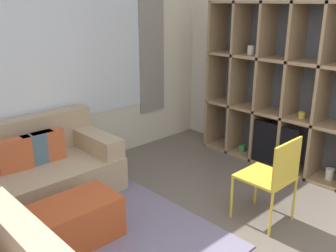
{
  "coord_description": "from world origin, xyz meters",
  "views": [
    {
      "loc": [
        -2.08,
        -0.78,
        2.04
      ],
      "look_at": [
        0.37,
        1.8,
        0.85
      ],
      "focal_mm": 40.0,
      "sensor_mm": 36.0,
      "label": 1
    }
  ],
  "objects_px": {
    "couch_main": "(34,173)",
    "ottoman": "(75,223)",
    "folding_chair": "(273,173)",
    "shelving_unit": "(279,88)"
  },
  "relations": [
    {
      "from": "couch_main",
      "to": "ottoman",
      "type": "xyz_separation_m",
      "value": [
        -0.1,
        -0.98,
        -0.11
      ]
    },
    {
      "from": "couch_main",
      "to": "folding_chair",
      "type": "height_order",
      "value": "folding_chair"
    },
    {
      "from": "couch_main",
      "to": "ottoman",
      "type": "height_order",
      "value": "couch_main"
    },
    {
      "from": "couch_main",
      "to": "folding_chair",
      "type": "bearing_deg",
      "value": -54.09
    },
    {
      "from": "couch_main",
      "to": "folding_chair",
      "type": "distance_m",
      "value": 2.46
    },
    {
      "from": "shelving_unit",
      "to": "ottoman",
      "type": "xyz_separation_m",
      "value": [
        -2.83,
        0.23,
        -0.8
      ]
    },
    {
      "from": "couch_main",
      "to": "ottoman",
      "type": "bearing_deg",
      "value": -95.53
    },
    {
      "from": "ottoman",
      "to": "folding_chair",
      "type": "distance_m",
      "value": 1.86
    },
    {
      "from": "couch_main",
      "to": "ottoman",
      "type": "distance_m",
      "value": 0.99
    },
    {
      "from": "shelving_unit",
      "to": "ottoman",
      "type": "height_order",
      "value": "shelving_unit"
    }
  ]
}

